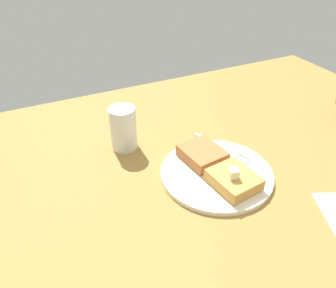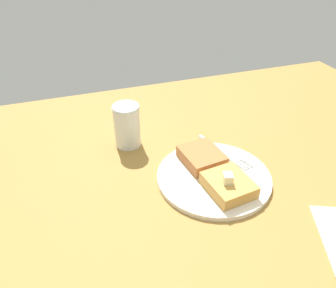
% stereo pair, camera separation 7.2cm
% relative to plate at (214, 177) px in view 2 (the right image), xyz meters
% --- Properties ---
extents(table_surface, '(1.19, 1.19, 0.03)m').
position_rel_plate_xyz_m(table_surface, '(-0.10, -0.08, -0.02)').
color(table_surface, olive).
rests_on(table_surface, ground).
extents(plate, '(0.24, 0.24, 0.01)m').
position_rel_plate_xyz_m(plate, '(0.00, 0.00, 0.00)').
color(plate, silver).
rests_on(plate, table_surface).
extents(toast_slice_left, '(0.10, 0.09, 0.03)m').
position_rel_plate_xyz_m(toast_slice_left, '(-0.05, -0.01, 0.02)').
color(toast_slice_left, '#C99346').
rests_on(toast_slice_left, plate).
extents(toast_slice_middle, '(0.10, 0.09, 0.03)m').
position_rel_plate_xyz_m(toast_slice_middle, '(0.05, 0.01, 0.02)').
color(toast_slice_middle, '#B06B3A').
rests_on(toast_slice_middle, plate).
extents(butter_pat_primary, '(0.02, 0.02, 0.02)m').
position_rel_plate_xyz_m(butter_pat_primary, '(-0.06, 0.00, 0.04)').
color(butter_pat_primary, '#F1EAB4').
rests_on(butter_pat_primary, toast_slice_left).
extents(fork, '(0.16, 0.06, 0.00)m').
position_rel_plate_xyz_m(fork, '(0.06, -0.06, 0.01)').
color(fork, silver).
rests_on(fork, plate).
extents(syrup_jar, '(0.06, 0.06, 0.11)m').
position_rel_plate_xyz_m(syrup_jar, '(0.18, 0.14, 0.04)').
color(syrup_jar, '#3B1708').
rests_on(syrup_jar, table_surface).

